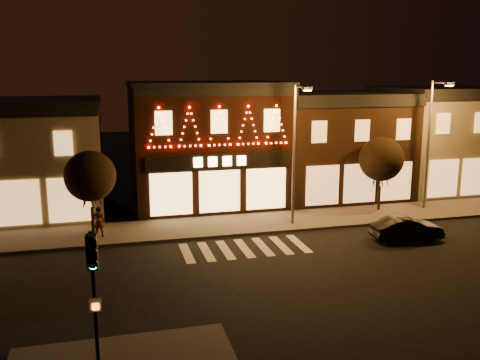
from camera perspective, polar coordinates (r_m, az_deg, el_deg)
name	(u,v)px	position (r m, az deg, el deg)	size (l,w,h in m)	color
ground	(267,277)	(23.69, 3.01, -10.53)	(120.00, 120.00, 0.00)	black
sidewalk_far	(259,223)	(31.44, 2.13, -4.69)	(44.00, 4.00, 0.15)	#47423D
building_left	(2,158)	(35.85, -24.50, 2.18)	(12.20, 8.28, 7.30)	#70634F
building_pulp	(207,143)	(35.81, -3.63, 4.02)	(10.20, 8.34, 8.30)	black
building_right_a	(335,144)	(38.78, 10.33, 3.86)	(9.20, 8.28, 7.50)	#321D11
building_right_b	(443,138)	(43.29, 21.26, 4.26)	(9.20, 8.28, 7.80)	#70634F
traffic_signal_near	(93,277)	(15.57, -15.67, -10.18)	(0.34, 0.46, 4.44)	black
streetlamp_mid	(296,144)	(30.04, 6.09, 3.89)	(0.52, 1.85, 8.08)	#59595E
streetlamp_right	(431,135)	(35.46, 20.10, 4.60)	(0.52, 1.88, 8.25)	#59595E
tree_left	(90,176)	(29.46, -16.01, 0.40)	(2.78, 2.78, 4.66)	black
tree_right	(381,159)	(34.62, 15.13, 2.21)	(2.84, 2.84, 4.75)	black
dark_sedan	(407,229)	(29.79, 17.69, -5.07)	(1.35, 3.86, 1.27)	black
pedestrian	(99,222)	(29.42, -15.11, -4.40)	(0.61, 0.40, 1.69)	gray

